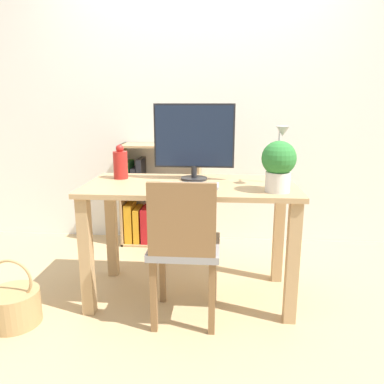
% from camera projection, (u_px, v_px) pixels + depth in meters
% --- Properties ---
extents(ground_plane, '(10.00, 10.00, 0.00)m').
position_uv_depth(ground_plane, '(191.00, 295.00, 2.53)').
color(ground_plane, tan).
extents(wall_back, '(8.00, 0.05, 2.60)m').
position_uv_depth(wall_back, '(201.00, 98.00, 3.30)').
color(wall_back, silver).
rests_on(wall_back, ground_plane).
extents(desk, '(1.32, 0.64, 0.77)m').
position_uv_depth(desk, '(191.00, 208.00, 2.38)').
color(desk, tan).
rests_on(desk, ground_plane).
extents(monitor, '(0.52, 0.17, 0.49)m').
position_uv_depth(monitor, '(194.00, 138.00, 2.41)').
color(monitor, '#232326').
rests_on(monitor, desk).
extents(keyboard, '(0.37, 0.14, 0.02)m').
position_uv_depth(keyboard, '(189.00, 186.00, 2.26)').
color(keyboard, '#B2B2B7').
rests_on(keyboard, desk).
extents(vase, '(0.09, 0.09, 0.23)m').
position_uv_depth(vase, '(120.00, 164.00, 2.49)').
color(vase, '#B2231E').
rests_on(vase, desk).
extents(desk_lamp, '(0.10, 0.19, 0.36)m').
position_uv_depth(desk_lamp, '(280.00, 149.00, 2.27)').
color(desk_lamp, '#B7B7BC').
rests_on(desk_lamp, desk).
extents(potted_plant, '(0.20, 0.20, 0.29)m').
position_uv_depth(potted_plant, '(279.00, 164.00, 2.11)').
color(potted_plant, silver).
rests_on(potted_plant, desk).
extents(chair, '(0.40, 0.40, 0.87)m').
position_uv_depth(chair, '(184.00, 245.00, 2.10)').
color(chair, gray).
rests_on(chair, ground_plane).
extents(bookshelf, '(0.70, 0.28, 0.91)m').
position_uv_depth(bookshelf, '(148.00, 200.00, 3.38)').
color(bookshelf, tan).
rests_on(bookshelf, ground_plane).
extents(basket, '(0.30, 0.30, 0.40)m').
position_uv_depth(basket, '(14.00, 306.00, 2.18)').
color(basket, tan).
rests_on(basket, ground_plane).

